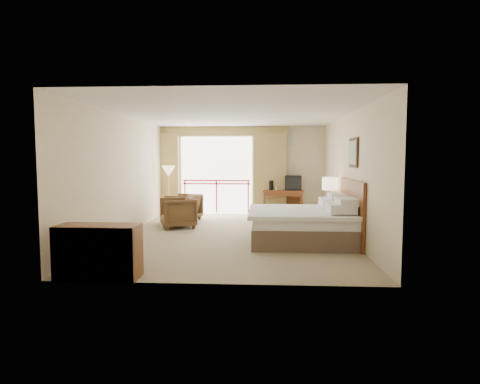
# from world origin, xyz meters

# --- Properties ---
(floor) EXTENTS (7.00, 7.00, 0.00)m
(floor) POSITION_xyz_m (0.00, 0.00, 0.00)
(floor) COLOR gray
(floor) RESTS_ON ground
(ceiling) EXTENTS (7.00, 7.00, 0.00)m
(ceiling) POSITION_xyz_m (0.00, 0.00, 2.70)
(ceiling) COLOR white
(ceiling) RESTS_ON wall_back
(wall_back) EXTENTS (5.00, 0.00, 5.00)m
(wall_back) POSITION_xyz_m (0.00, 3.50, 1.35)
(wall_back) COLOR beige
(wall_back) RESTS_ON ground
(wall_front) EXTENTS (5.00, 0.00, 5.00)m
(wall_front) POSITION_xyz_m (0.00, -3.50, 1.35)
(wall_front) COLOR beige
(wall_front) RESTS_ON ground
(wall_left) EXTENTS (0.00, 7.00, 7.00)m
(wall_left) POSITION_xyz_m (-2.50, 0.00, 1.35)
(wall_left) COLOR beige
(wall_left) RESTS_ON ground
(wall_right) EXTENTS (0.00, 7.00, 7.00)m
(wall_right) POSITION_xyz_m (2.50, 0.00, 1.35)
(wall_right) COLOR beige
(wall_right) RESTS_ON ground
(balcony_door) EXTENTS (2.40, 0.00, 2.40)m
(balcony_door) POSITION_xyz_m (-0.80, 3.48, 1.20)
(balcony_door) COLOR white
(balcony_door) RESTS_ON wall_back
(balcony_railing) EXTENTS (2.09, 0.03, 1.02)m
(balcony_railing) POSITION_xyz_m (-0.80, 3.46, 0.81)
(balcony_railing) COLOR red
(balcony_railing) RESTS_ON wall_back
(curtain_left) EXTENTS (1.00, 0.26, 2.50)m
(curtain_left) POSITION_xyz_m (-2.45, 3.35, 1.25)
(curtain_left) COLOR olive
(curtain_left) RESTS_ON wall_back
(curtain_right) EXTENTS (1.00, 0.26, 2.50)m
(curtain_right) POSITION_xyz_m (0.85, 3.35, 1.25)
(curtain_right) COLOR olive
(curtain_right) RESTS_ON wall_back
(valance) EXTENTS (4.40, 0.22, 0.28)m
(valance) POSITION_xyz_m (-0.80, 3.38, 2.55)
(valance) COLOR olive
(valance) RESTS_ON wall_back
(hvac_vent) EXTENTS (0.50, 0.04, 0.50)m
(hvac_vent) POSITION_xyz_m (1.30, 3.47, 2.35)
(hvac_vent) COLOR silver
(hvac_vent) RESTS_ON wall_back
(bed) EXTENTS (2.13, 2.06, 0.97)m
(bed) POSITION_xyz_m (1.50, -0.60, 0.38)
(bed) COLOR brown
(bed) RESTS_ON floor
(headboard) EXTENTS (0.06, 2.10, 1.30)m
(headboard) POSITION_xyz_m (2.46, -0.60, 0.65)
(headboard) COLOR #5C2A12
(headboard) RESTS_ON wall_right
(framed_art) EXTENTS (0.04, 0.72, 0.60)m
(framed_art) POSITION_xyz_m (2.47, -0.60, 1.85)
(framed_art) COLOR black
(framed_art) RESTS_ON wall_right
(nightstand) EXTENTS (0.44, 0.52, 0.60)m
(nightstand) POSITION_xyz_m (2.26, 0.83, 0.30)
(nightstand) COLOR #5C2A12
(nightstand) RESTS_ON floor
(table_lamp) EXTENTS (0.37, 0.37, 0.65)m
(table_lamp) POSITION_xyz_m (2.26, 0.88, 1.11)
(table_lamp) COLOR tan
(table_lamp) RESTS_ON nightstand
(phone) EXTENTS (0.18, 0.15, 0.08)m
(phone) POSITION_xyz_m (2.21, 0.68, 0.64)
(phone) COLOR black
(phone) RESTS_ON nightstand
(desk) EXTENTS (1.20, 0.58, 0.78)m
(desk) POSITION_xyz_m (1.24, 3.26, 0.61)
(desk) COLOR #5C2A12
(desk) RESTS_ON floor
(tv) EXTENTS (0.48, 0.38, 0.44)m
(tv) POSITION_xyz_m (1.54, 3.20, 1.00)
(tv) COLOR black
(tv) RESTS_ON desk
(coffee_maker) EXTENTS (0.17, 0.17, 0.29)m
(coffee_maker) POSITION_xyz_m (0.89, 3.21, 0.92)
(coffee_maker) COLOR black
(coffee_maker) RESTS_ON desk
(cup) EXTENTS (0.08, 0.08, 0.09)m
(cup) POSITION_xyz_m (1.04, 3.16, 0.82)
(cup) COLOR white
(cup) RESTS_ON desk
(wastebasket) EXTENTS (0.27, 0.27, 0.33)m
(wastebasket) POSITION_xyz_m (0.95, 2.77, 0.17)
(wastebasket) COLOR black
(wastebasket) RESTS_ON floor
(armchair_far) EXTENTS (1.03, 1.01, 0.75)m
(armchair_far) POSITION_xyz_m (-1.57, 2.14, 0.00)
(armchair_far) COLOR #4A311B
(armchair_far) RESTS_ON floor
(armchair_near) EXTENTS (1.07, 1.06, 0.76)m
(armchair_near) POSITION_xyz_m (-1.48, 0.95, 0.00)
(armchair_near) COLOR #4A311B
(armchair_near) RESTS_ON floor
(side_table) EXTENTS (0.47, 0.47, 0.52)m
(side_table) POSITION_xyz_m (-1.75, 1.50, 0.35)
(side_table) COLOR black
(side_table) RESTS_ON floor
(book) EXTENTS (0.16, 0.21, 0.02)m
(book) POSITION_xyz_m (-1.75, 1.50, 0.52)
(book) COLOR white
(book) RESTS_ON side_table
(floor_lamp) EXTENTS (0.39, 0.39, 1.52)m
(floor_lamp) POSITION_xyz_m (-2.13, 2.75, 1.31)
(floor_lamp) COLOR tan
(floor_lamp) RESTS_ON floor
(dresser) EXTENTS (1.17, 0.50, 0.78)m
(dresser) POSITION_xyz_m (-1.73, -3.33, 0.39)
(dresser) COLOR #5C2A12
(dresser) RESTS_ON floor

